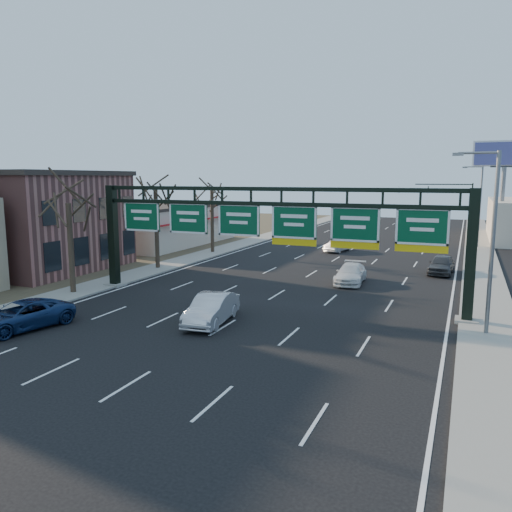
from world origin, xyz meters
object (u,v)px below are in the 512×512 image
at_px(car_blue_suv, 22,315).
at_px(car_white_wagon, 351,274).
at_px(sign_gantry, 268,229).
at_px(car_silver_sedan, 212,309).

xyz_separation_m(car_blue_suv, car_white_wagon, (13.09, 18.00, -0.03)).
xyz_separation_m(sign_gantry, car_silver_sedan, (-1.08, -5.50, -3.85)).
distance_m(sign_gantry, car_silver_sedan, 6.80).
distance_m(car_blue_suv, car_silver_sedan, 9.74).
bearing_deg(sign_gantry, car_white_wagon, 65.49).
bearing_deg(car_silver_sedan, car_white_wagon, 63.99).
height_order(car_silver_sedan, car_white_wagon, car_silver_sedan).
height_order(sign_gantry, car_silver_sedan, sign_gantry).
relative_size(car_blue_suv, car_white_wagon, 1.08).
bearing_deg(car_blue_suv, car_white_wagon, 67.19).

